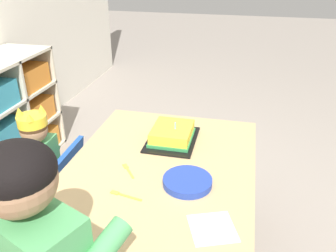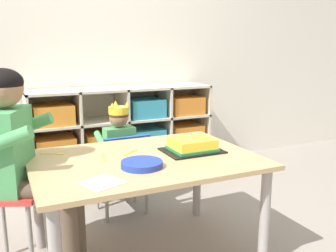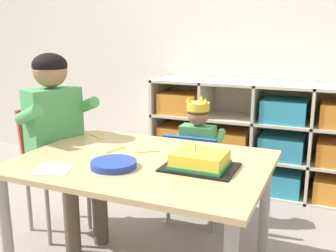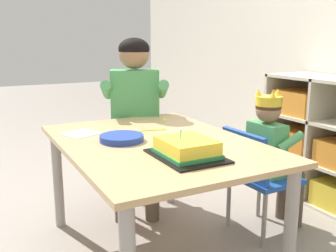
# 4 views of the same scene
# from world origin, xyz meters

# --- Properties ---
(classroom_back_wall) EXTENTS (6.48, 0.10, 2.82)m
(classroom_back_wall) POSITION_xyz_m (0.00, 1.56, 1.41)
(classroom_back_wall) COLOR silver
(classroom_back_wall) RESTS_ON ground
(storage_cubby_shelf) EXTENTS (1.59, 0.40, 0.82)m
(storage_cubby_shelf) POSITION_xyz_m (0.31, 1.30, 0.37)
(storage_cubby_shelf) COLOR beige
(storage_cubby_shelf) RESTS_ON ground
(activity_table) EXTENTS (1.18, 0.84, 0.59)m
(activity_table) POSITION_xyz_m (0.00, 0.00, 0.51)
(activity_table) COLOR tan
(activity_table) RESTS_ON ground
(classroom_chair_blue) EXTENTS (0.36, 0.32, 0.59)m
(classroom_chair_blue) POSITION_xyz_m (0.06, 0.57, 0.35)
(classroom_chair_blue) COLOR #1E4CA8
(classroom_chair_blue) RESTS_ON ground
(child_with_crown) EXTENTS (0.30, 0.31, 0.80)m
(child_with_crown) POSITION_xyz_m (0.06, 0.68, 0.49)
(child_with_crown) COLOR #4C9E5B
(child_with_crown) RESTS_ON ground
(classroom_chair_adult_side) EXTENTS (0.41, 0.42, 0.74)m
(classroom_chair_adult_side) POSITION_xyz_m (-0.71, 0.19, 0.46)
(classroom_chair_adult_side) COLOR red
(classroom_chair_adult_side) RESTS_ON ground
(adult_helper_seated) EXTENTS (0.49, 0.47, 1.07)m
(adult_helper_seated) POSITION_xyz_m (-0.60, 0.15, 0.66)
(adult_helper_seated) COLOR #4C9E5B
(adult_helper_seated) RESTS_ON ground
(birthday_cake_on_tray) EXTENTS (0.32, 0.24, 0.11)m
(birthday_cake_on_tray) POSITION_xyz_m (0.29, 0.00, 0.62)
(birthday_cake_on_tray) COLOR black
(birthday_cake_on_tray) RESTS_ON activity_table
(paper_plate_stack) EXTENTS (0.21, 0.21, 0.03)m
(paper_plate_stack) POSITION_xyz_m (-0.07, -0.14, 0.60)
(paper_plate_stack) COLOR #233DA3
(paper_plate_stack) RESTS_ON activity_table
(paper_napkin_square) EXTENTS (0.20, 0.20, 0.00)m
(paper_napkin_square) POSITION_xyz_m (-0.30, -0.28, 0.59)
(paper_napkin_square) COLOR white
(paper_napkin_square) RESTS_ON activity_table
(fork_near_cake_tray) EXTENTS (0.13, 0.07, 0.00)m
(fork_near_cake_tray) POSITION_xyz_m (-0.43, 0.27, 0.59)
(fork_near_cake_tray) COLOR yellow
(fork_near_cake_tray) RESTS_ON activity_table
(fork_scattered_mid_table) EXTENTS (0.04, 0.14, 0.00)m
(fork_scattered_mid_table) POSITION_xyz_m (-0.20, 0.09, 0.59)
(fork_scattered_mid_table) COLOR yellow
(fork_scattered_mid_table) RESTS_ON activity_table
(fork_near_child_seat) EXTENTS (0.11, 0.09, 0.00)m
(fork_near_child_seat) POSITION_xyz_m (-0.02, 0.13, 0.59)
(fork_near_child_seat) COLOR yellow
(fork_near_child_seat) RESTS_ON activity_table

